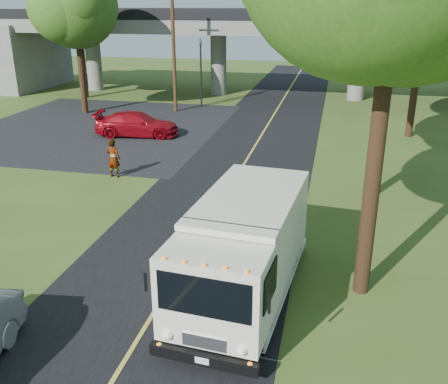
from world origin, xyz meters
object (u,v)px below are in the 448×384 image
(tree_left_far, at_px, (79,7))
(tree_left_lot, at_px, (76,1))
(traffic_signal, at_px, (201,66))
(red_sedan, at_px, (137,124))
(step_van, at_px, (244,247))
(pedestrian, at_px, (113,158))
(utility_pole, at_px, (174,49))

(tree_left_far, bearing_deg, tree_left_lot, -63.43)
(traffic_signal, distance_m, red_sedan, 10.00)
(step_van, bearing_deg, pedestrian, 137.02)
(traffic_signal, relative_size, tree_left_lot, 0.50)
(utility_pole, bearing_deg, red_sedan, -90.64)
(tree_left_lot, xyz_separation_m, red_sedan, (6.21, -5.40, -7.15))
(tree_left_far, bearing_deg, utility_pole, -22.43)
(tree_left_far, height_order, pedestrian, tree_left_far)
(tree_left_lot, relative_size, tree_left_far, 1.06)
(step_van, xyz_separation_m, red_sedan, (-9.79, 16.47, -0.82))
(tree_left_lot, bearing_deg, red_sedan, -40.99)
(utility_pole, xyz_separation_m, step_van, (9.71, -24.03, -3.02))
(traffic_signal, xyz_separation_m, step_van, (8.21, -26.03, -1.63))
(traffic_signal, xyz_separation_m, utility_pole, (-1.50, -2.00, 1.40))
(utility_pole, distance_m, step_van, 26.09)
(traffic_signal, xyz_separation_m, red_sedan, (-1.58, -9.56, -2.45))
(utility_pole, xyz_separation_m, pedestrian, (1.77, -15.16, -3.67))
(utility_pole, bearing_deg, traffic_signal, 53.13)
(utility_pole, distance_m, pedestrian, 15.69)
(utility_pole, bearing_deg, tree_left_far, 157.57)
(traffic_signal, relative_size, pedestrian, 2.80)
(utility_pole, xyz_separation_m, tree_left_lot, (-6.29, -2.16, 3.31))
(tree_left_lot, xyz_separation_m, step_van, (16.00, -21.86, -6.33))
(traffic_signal, height_order, pedestrian, traffic_signal)
(pedestrian, bearing_deg, tree_left_far, -57.29)
(traffic_signal, distance_m, step_van, 27.34)
(utility_pole, distance_m, tree_left_far, 10.45)
(red_sedan, xyz_separation_m, pedestrian, (1.85, -7.60, 0.18))
(tree_left_far, relative_size, red_sedan, 1.91)
(utility_pole, distance_m, tree_left_lot, 7.43)
(step_van, distance_m, red_sedan, 19.18)
(tree_left_lot, xyz_separation_m, pedestrian, (8.06, -12.99, -6.98))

